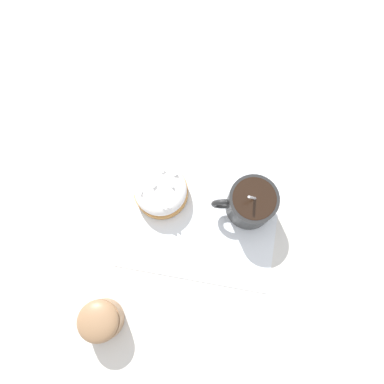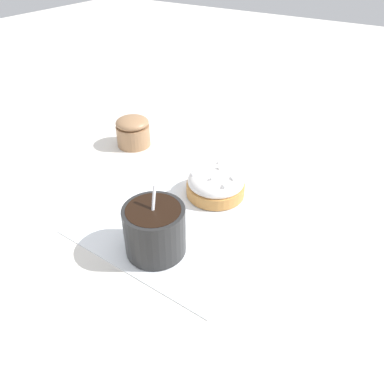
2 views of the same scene
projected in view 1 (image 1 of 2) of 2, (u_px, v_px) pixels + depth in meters
The scene contains 5 objects.
ground_plane at pixel (202, 206), 0.65m from camera, with size 3.00×3.00×0.00m, color silver.
paper_napkin at pixel (202, 206), 0.65m from camera, with size 0.27×0.26×0.00m.
coffee_cup at pixel (250, 202), 0.61m from camera, with size 0.11×0.08×0.09m.
frosted_pastry at pixel (160, 191), 0.63m from camera, with size 0.09×0.09×0.05m.
sugar_bowl at pixel (100, 320), 0.58m from camera, with size 0.06×0.06×0.06m.
Camera 1 is at (0.00, -0.13, 0.64)m, focal length 35.00 mm.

